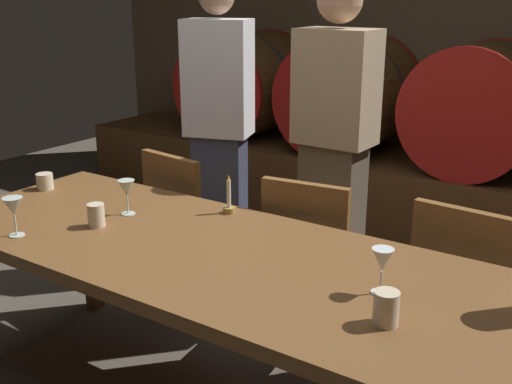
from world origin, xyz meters
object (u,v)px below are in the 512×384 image
(wine_glass_left, at_px, (13,208))
(wine_barrel_center_right, at_px, (479,108))
(cup_right, at_px, (386,308))
(wine_glass_center, at_px, (127,189))
(chair_center, at_px, (312,258))
(guest_center, at_px, (334,152))
(wine_barrel_center_left, at_px, (349,95))
(chair_right, at_px, (466,293))
(wine_barrel_far_left, at_px, (245,85))
(cup_left, at_px, (45,181))
(chair_left, at_px, (188,223))
(guest_left, at_px, (219,126))
(wine_glass_right, at_px, (382,261))
(candle_center, at_px, (229,203))
(cup_center, at_px, (96,215))
(dining_table, at_px, (219,268))

(wine_glass_left, bearing_deg, wine_barrel_center_right, 71.74)
(wine_barrel_center_right, relative_size, cup_right, 8.49)
(wine_barrel_center_right, distance_m, wine_glass_center, 2.63)
(chair_center, distance_m, guest_center, 0.58)
(wine_barrel_center_left, height_order, wine_barrel_center_right, same)
(wine_glass_center, distance_m, cup_right, 1.30)
(wine_barrel_center_right, bearing_deg, chair_right, -75.39)
(wine_barrel_far_left, distance_m, chair_right, 3.12)
(wine_barrel_center_left, height_order, cup_left, wine_barrel_center_left)
(wine_barrel_far_left, xyz_separation_m, chair_left, (0.98, -1.93, -0.42))
(wine_barrel_center_left, relative_size, guest_left, 0.50)
(wine_glass_right, bearing_deg, wine_glass_left, -166.12)
(chair_center, height_order, wine_glass_right, wine_glass_right)
(candle_center, height_order, wine_glass_left, candle_center)
(wine_barrel_far_left, distance_m, guest_left, 1.58)
(guest_center, xyz_separation_m, wine_glass_center, (-0.48, -0.96, -0.03))
(wine_barrel_center_left, distance_m, cup_center, 2.70)
(guest_center, distance_m, wine_glass_right, 1.26)
(wine_barrel_far_left, bearing_deg, cup_center, -66.98)
(wine_barrel_center_left, distance_m, wine_glass_center, 2.52)
(chair_right, distance_m, wine_glass_right, 0.78)
(chair_left, relative_size, cup_center, 9.26)
(guest_left, distance_m, guest_center, 0.87)
(guest_center, height_order, cup_right, guest_center)
(chair_right, xyz_separation_m, guest_center, (-0.80, 0.36, 0.40))
(chair_right, bearing_deg, wine_barrel_center_left, -47.95)
(guest_left, distance_m, wine_glass_right, 1.97)
(candle_center, bearing_deg, wine_glass_left, -128.42)
(chair_center, xyz_separation_m, cup_center, (-0.60, -0.73, 0.31))
(wine_glass_right, distance_m, cup_left, 1.77)
(chair_left, height_order, chair_right, same)
(dining_table, bearing_deg, wine_glass_center, 169.82)
(wine_barrel_far_left, relative_size, wine_barrel_center_left, 1.00)
(cup_left, bearing_deg, cup_right, -8.71)
(wine_glass_left, relative_size, wine_glass_center, 1.03)
(wine_barrel_center_left, bearing_deg, candle_center, -76.87)
(wine_barrel_far_left, xyz_separation_m, cup_right, (2.41, -2.77, -0.11))
(chair_left, relative_size, guest_center, 0.51)
(wine_barrel_center_left, xyz_separation_m, chair_right, (1.46, -1.91, -0.42))
(guest_left, height_order, wine_glass_left, guest_left)
(wine_glass_center, bearing_deg, cup_right, -11.24)
(chair_left, bearing_deg, wine_barrel_far_left, -55.15)
(wine_barrel_far_left, height_order, cup_center, wine_barrel_far_left)
(chair_left, bearing_deg, chair_right, -171.29)
(wine_glass_left, height_order, cup_center, wine_glass_left)
(wine_barrel_center_right, bearing_deg, dining_table, -94.88)
(chair_center, bearing_deg, candle_center, 43.73)
(guest_center, relative_size, wine_glass_center, 11.42)
(guest_center, distance_m, cup_right, 1.45)
(wine_barrel_far_left, bearing_deg, dining_table, -56.91)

